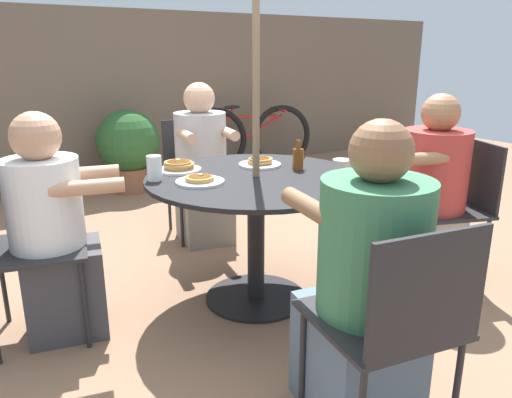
# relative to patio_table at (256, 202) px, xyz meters

# --- Properties ---
(ground_plane) EXTENTS (12.00, 12.00, 0.00)m
(ground_plane) POSITION_rel_patio_table_xyz_m (0.00, 0.00, -0.58)
(ground_plane) COLOR #8C664C
(back_fence) EXTENTS (10.00, 0.06, 1.78)m
(back_fence) POSITION_rel_patio_table_xyz_m (0.00, 3.03, 0.31)
(back_fence) COLOR brown
(back_fence) RESTS_ON ground
(patio_table) EXTENTS (1.19, 1.19, 0.73)m
(patio_table) POSITION_rel_patio_table_xyz_m (0.00, 0.00, 0.00)
(patio_table) COLOR black
(patio_table) RESTS_ON ground
(umbrella_pole) EXTENTS (0.04, 0.04, 2.34)m
(umbrella_pole) POSITION_rel_patio_table_xyz_m (0.00, 0.00, 0.59)
(umbrella_pole) COLOR #846B4C
(umbrella_pole) RESTS_ON ground
(patio_chair_north) EXTENTS (0.54, 0.54, 0.87)m
(patio_chair_north) POSITION_rel_patio_table_xyz_m (-0.22, -1.19, -0.07)
(patio_chair_north) COLOR #232326
(patio_chair_north) RESTS_ON ground
(diner_north) EXTENTS (0.47, 0.58, 1.16)m
(diner_north) POSITION_rel_patio_table_xyz_m (-0.19, -1.01, -0.06)
(diner_north) COLOR slate
(diner_north) RESTS_ON ground
(patio_chair_east) EXTENTS (0.60, 0.60, 0.87)m
(patio_chair_east) POSITION_rel_patio_table_xyz_m (1.12, -0.45, -0.07)
(patio_chair_east) COLOR #232326
(patio_chair_east) RESTS_ON ground
(diner_east) EXTENTS (0.61, 0.53, 1.15)m
(diner_east) POSITION_rel_patio_table_xyz_m (0.96, -0.38, -0.07)
(diner_east) COLOR beige
(diner_east) RESTS_ON ground
(patio_chair_south) EXTENTS (0.54, 0.54, 0.87)m
(patio_chair_south) POSITION_rel_patio_table_xyz_m (0.24, 1.18, -0.07)
(patio_chair_south) COLOR #232326
(patio_chair_south) RESTS_ON ground
(diner_south) EXTENTS (0.45, 0.55, 1.16)m
(diner_south) POSITION_rel_patio_table_xyz_m (0.20, 1.01, -0.06)
(diner_south) COLOR gray
(diner_south) RESTS_ON ground
(patio_chair_west) EXTENTS (0.56, 0.56, 0.87)m
(patio_chair_west) POSITION_rel_patio_table_xyz_m (-1.17, 0.29, -0.07)
(patio_chair_west) COLOR #232326
(patio_chair_west) RESTS_ON ground
(diner_west) EXTENTS (0.57, 0.45, 1.11)m
(diner_west) POSITION_rel_patio_table_xyz_m (-1.00, 0.25, -0.07)
(diner_west) COLOR #3D3D42
(diner_west) RESTS_ON ground
(pancake_plate_a) EXTENTS (0.25, 0.25, 0.05)m
(pancake_plate_a) POSITION_rel_patio_table_xyz_m (-0.32, 0.03, 0.16)
(pancake_plate_a) COLOR white
(pancake_plate_a) RESTS_ON patio_table
(pancake_plate_b) EXTENTS (0.25, 0.25, 0.06)m
(pancake_plate_b) POSITION_rel_patio_table_xyz_m (0.15, 0.19, 0.16)
(pancake_plate_b) COLOR white
(pancake_plate_b) RESTS_ON patio_table
(pancake_plate_c) EXTENTS (0.25, 0.25, 0.07)m
(pancake_plate_c) POSITION_rel_patio_table_xyz_m (-0.29, 0.34, 0.17)
(pancake_plate_c) COLOR white
(pancake_plate_c) RESTS_ON patio_table
(syrup_bottle) EXTENTS (0.09, 0.06, 0.17)m
(syrup_bottle) POSITION_rel_patio_table_xyz_m (0.29, -0.00, 0.21)
(syrup_bottle) COLOR brown
(syrup_bottle) RESTS_ON patio_table
(coffee_cup) EXTENTS (0.09, 0.09, 0.10)m
(coffee_cup) POSITION_rel_patio_table_xyz_m (0.34, -0.30, 0.20)
(coffee_cup) COLOR beige
(coffee_cup) RESTS_ON patio_table
(drinking_glass_a) EXTENTS (0.08, 0.08, 0.13)m
(drinking_glass_a) POSITION_rel_patio_table_xyz_m (-0.49, 0.22, 0.21)
(drinking_glass_a) COLOR silver
(drinking_glass_a) RESTS_ON patio_table
(bicycle) EXTENTS (1.54, 0.52, 0.77)m
(bicycle) POSITION_rel_patio_table_xyz_m (1.71, 2.71, -0.20)
(bicycle) COLOR black
(bicycle) RESTS_ON ground
(potted_shrub) EXTENTS (0.62, 0.62, 0.82)m
(potted_shrub) POSITION_rel_patio_table_xyz_m (0.21, 2.60, -0.12)
(potted_shrub) COLOR brown
(potted_shrub) RESTS_ON ground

